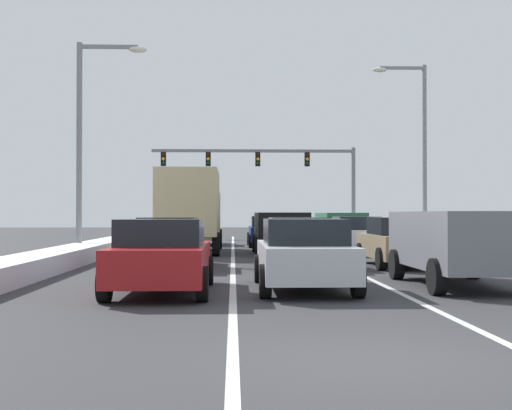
% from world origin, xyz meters
% --- Properties ---
extents(ground_plane, '(120.00, 120.00, 0.00)m').
position_xyz_m(ground_plane, '(0.00, 15.97, 0.00)').
color(ground_plane, '#333335').
extents(lane_stripe_between_right_lane_and_center_lane, '(0.14, 43.92, 0.01)m').
position_xyz_m(lane_stripe_between_right_lane_and_center_lane, '(1.70, 19.96, 0.00)').
color(lane_stripe_between_right_lane_and_center_lane, silver).
rests_on(lane_stripe_between_right_lane_and_center_lane, ground).
extents(lane_stripe_between_center_lane_and_left_lane, '(0.14, 43.92, 0.01)m').
position_xyz_m(lane_stripe_between_center_lane_and_left_lane, '(-1.70, 19.96, 0.00)').
color(lane_stripe_between_center_lane_and_left_lane, silver).
rests_on(lane_stripe_between_center_lane_and_left_lane, ground).
extents(snow_bank_right_shoulder, '(1.31, 43.92, 0.79)m').
position_xyz_m(snow_bank_right_shoulder, '(7.00, 19.96, 0.39)').
color(snow_bank_right_shoulder, silver).
rests_on(snow_bank_right_shoulder, ground).
extents(snow_bank_left_shoulder, '(1.34, 43.92, 0.53)m').
position_xyz_m(snow_bank_left_shoulder, '(-7.00, 19.96, 0.26)').
color(snow_bank_left_shoulder, silver).
rests_on(snow_bank_left_shoulder, ground).
extents(suv_gray_right_lane_nearest, '(2.16, 4.90, 1.67)m').
position_xyz_m(suv_gray_right_lane_nearest, '(3.30, 7.75, 1.02)').
color(suv_gray_right_lane_nearest, slate).
rests_on(suv_gray_right_lane_nearest, ground).
extents(sedan_tan_right_lane_second, '(2.00, 4.50, 1.51)m').
position_xyz_m(sedan_tan_right_lane_second, '(3.42, 13.60, 0.76)').
color(sedan_tan_right_lane_second, '#937F60').
rests_on(sedan_tan_right_lane_second, ground).
extents(sedan_white_right_lane_third, '(2.00, 4.50, 1.51)m').
position_xyz_m(sedan_white_right_lane_third, '(3.28, 20.42, 0.76)').
color(sedan_white_right_lane_third, silver).
rests_on(sedan_white_right_lane_third, ground).
extents(suv_green_right_lane_fourth, '(2.16, 4.90, 1.67)m').
position_xyz_m(suv_green_right_lane_fourth, '(3.63, 26.76, 1.02)').
color(suv_green_right_lane_fourth, '#1E5633').
rests_on(suv_green_right_lane_fourth, ground).
extents(sedan_silver_center_lane_nearest, '(2.00, 4.50, 1.51)m').
position_xyz_m(sedan_silver_center_lane_nearest, '(-0.19, 7.18, 0.76)').
color(sedan_silver_center_lane_nearest, '#B7BABF').
rests_on(sedan_silver_center_lane_nearest, ground).
extents(sedan_charcoal_center_lane_second, '(2.00, 4.50, 1.51)m').
position_xyz_m(sedan_charcoal_center_lane_second, '(0.25, 13.51, 0.76)').
color(sedan_charcoal_center_lane_second, '#38383D').
rests_on(sedan_charcoal_center_lane_second, ground).
extents(suv_black_center_lane_third, '(2.16, 4.90, 1.67)m').
position_xyz_m(suv_black_center_lane_third, '(0.21, 20.28, 1.02)').
color(suv_black_center_lane_third, black).
rests_on(suv_black_center_lane_third, ground).
extents(sedan_navy_center_lane_fourth, '(2.00, 4.50, 1.51)m').
position_xyz_m(sedan_navy_center_lane_fourth, '(0.04, 26.96, 0.76)').
color(sedan_navy_center_lane_fourth, navy).
rests_on(sedan_navy_center_lane_fourth, ground).
extents(sedan_red_left_lane_nearest, '(2.00, 4.50, 1.51)m').
position_xyz_m(sedan_red_left_lane_nearest, '(-3.15, 6.69, 0.76)').
color(sedan_red_left_lane_nearest, maroon).
rests_on(sedan_red_left_lane_nearest, ground).
extents(sedan_maroon_left_lane_second, '(2.00, 4.50, 1.51)m').
position_xyz_m(sedan_maroon_left_lane_second, '(-3.64, 13.44, 0.76)').
color(sedan_maroon_left_lane_second, maroon).
rests_on(sedan_maroon_left_lane_second, ground).
extents(box_truck_left_lane_third, '(2.53, 7.20, 3.36)m').
position_xyz_m(box_truck_left_lane_third, '(-3.47, 21.40, 1.90)').
color(box_truck_left_lane_third, slate).
rests_on(box_truck_left_lane_third, ground).
extents(sedan_tan_left_lane_fourth, '(2.00, 4.50, 1.51)m').
position_xyz_m(sedan_tan_left_lane_fourth, '(-3.32, 28.81, 0.76)').
color(sedan_tan_left_lane_fourth, '#937F60').
rests_on(sedan_tan_left_lane_fourth, ground).
extents(traffic_light_gantry, '(14.00, 0.47, 6.20)m').
position_xyz_m(traffic_light_gantry, '(1.31, 39.91, 4.89)').
color(traffic_light_gantry, slate).
rests_on(traffic_light_gantry, ground).
extents(street_lamp_right_mid, '(2.66, 0.36, 8.91)m').
position_xyz_m(street_lamp_right_mid, '(7.32, 25.95, 5.28)').
color(street_lamp_right_mid, gray).
rests_on(street_lamp_right_mid, ground).
extents(street_lamp_left_mid, '(2.66, 0.36, 8.11)m').
position_xyz_m(street_lamp_left_mid, '(-7.15, 18.79, 4.86)').
color(street_lamp_left_mid, gray).
rests_on(street_lamp_left_mid, ground).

